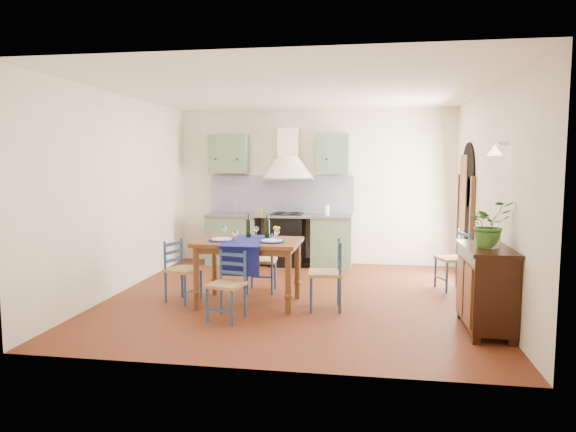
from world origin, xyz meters
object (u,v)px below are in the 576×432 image
Objects in this scene: chair_near at (227,285)px; sideboard at (486,285)px; dining_table at (249,248)px; potted_plant at (489,224)px.

sideboard is at bearing 0.85° from chair_near.
dining_table is 0.77m from chair_near.
chair_near is at bearing -179.71° from potted_plant.
dining_table is at bearing 82.03° from chair_near.
chair_near is 0.77× the size of sideboard.
chair_near is 3.00m from potted_plant.
sideboard is at bearing -12.99° from dining_table.
dining_table reaches higher than chair_near.
chair_near is 1.60× the size of potted_plant.
potted_plant is at bearing 0.29° from chair_near.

